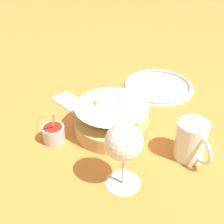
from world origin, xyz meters
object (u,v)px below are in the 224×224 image
Objects in this scene: sauce_cup at (54,133)px; beer_mug at (191,142)px; food_basket at (112,120)px; side_plate at (158,86)px; wine_glass at (124,144)px.

sauce_cup is 0.97× the size of beer_mug.
side_plate is (-0.15, 0.23, -0.03)m from food_basket.
sauce_cup reaches higher than food_basket.
wine_glass is at bearing -15.73° from food_basket.
wine_glass is at bearing -39.94° from side_plate.
food_basket is 0.21m from wine_glass.
sauce_cup is (-0.02, -0.16, -0.01)m from food_basket.
wine_glass is at bearing 26.86° from sauce_cup.
sauce_cup is 0.70× the size of wine_glass.
beer_mug is at bearing 38.62° from food_basket.
wine_glass is at bearing -84.84° from beer_mug.
sauce_cup is 0.25m from wine_glass.
beer_mug is at bearing 57.03° from sauce_cup.
food_basket is at bearing -56.31° from side_plate.
wine_glass is (0.20, 0.10, 0.09)m from sauce_cup.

